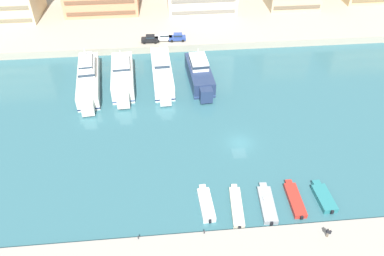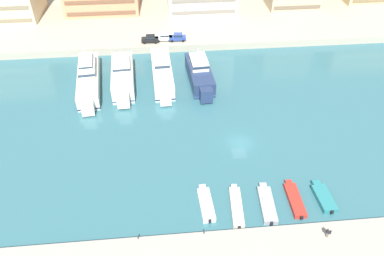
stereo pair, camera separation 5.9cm
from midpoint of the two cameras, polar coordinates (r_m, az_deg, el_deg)
The scene contains 17 objects.
ground_plane at distance 66.28m, azimuth 7.39°, elevation -2.30°, with size 400.00×400.00×0.00m, color #336670.
pier_dock at distance 52.95m, azimuth 11.96°, elevation -17.41°, with size 120.00×6.11×0.70m, color #9E998E.
yacht_ivory_far_left at distance 81.85m, azimuth -15.49°, elevation 7.44°, with size 6.07×21.35×7.54m.
yacht_ivory_left at distance 80.47m, azimuth -10.48°, elevation 7.75°, with size 5.21×17.66×6.98m.
yacht_white_mid_left at distance 81.31m, azimuth -4.56°, elevation 8.59°, with size 4.69×19.94×6.85m.
yacht_navy_center_left at distance 80.47m, azimuth 1.20°, elevation 8.32°, with size 5.30×16.80×6.73m.
motorboat_white_far_left at distance 55.97m, azimuth 2.16°, elevation -11.46°, with size 2.14×6.84×1.40m.
motorboat_cream_left at distance 56.14m, azimuth 6.82°, elevation -11.75°, with size 2.17×8.01×1.30m.
motorboat_grey_mid_left at distance 57.14m, azimuth 11.37°, elevation -11.24°, with size 2.45×7.64×1.18m.
motorboat_red_center_left at distance 58.61m, azimuth 15.39°, elevation -10.44°, with size 1.90×7.24×0.84m.
motorboat_teal_center at distance 60.13m, azimuth 19.43°, elevation -9.93°, with size 2.44×6.26×0.86m.
car_black_far_left at distance 93.48m, azimuth -6.37°, elevation 13.39°, with size 4.15×2.03×1.80m.
car_white_left at distance 93.99m, azimuth -4.27°, elevation 13.68°, with size 4.11×1.95×1.80m.
car_blue_mid_left at distance 93.81m, azimuth -2.18°, elevation 13.71°, with size 4.16×2.04×1.80m.
pedestrian_near_edge at distance 54.62m, azimuth 20.10°, elevation -14.69°, with size 0.61×0.44×1.77m.
bollard_west at distance 52.46m, azimuth -8.19°, elevation -16.13°, with size 0.20×0.20×0.61m.
bollard_west_mid at distance 52.46m, azimuth 1.88°, elevation -15.53°, with size 0.20×0.20×0.61m.
Camera 2 is at (-12.96, -47.59, 44.26)m, focal length 35.00 mm.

